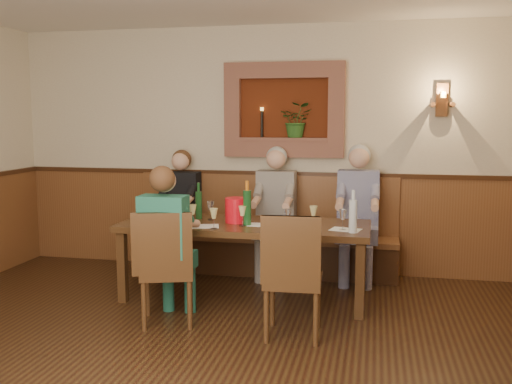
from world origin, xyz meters
TOP-DOWN VIEW (x-y plane):
  - ground_plane at (0.00, 0.00)m, footprint 6.00×6.00m
  - room_shell at (0.00, 0.00)m, footprint 6.04×6.04m
  - wainscoting at (0.00, -0.00)m, footprint 6.02×6.02m
  - wall_niche at (0.24, 2.94)m, footprint 1.36×0.30m
  - wall_sconce at (1.90, 2.93)m, footprint 0.25×0.20m
  - dining_table at (0.00, 1.85)m, footprint 2.40×0.90m
  - bench at (0.00, 2.79)m, footprint 3.00×0.45m
  - chair_near_left at (-0.49, 1.03)m, footprint 0.55×0.55m
  - chair_near_right at (0.60, 0.95)m, footprint 0.48×0.48m
  - person_bench_left at (-0.96, 2.69)m, footprint 0.41×0.50m
  - person_bench_mid at (0.15, 2.69)m, footprint 0.43×0.53m
  - person_bench_right at (1.05, 2.69)m, footprint 0.44×0.54m
  - person_chair_front at (-0.50, 1.07)m, footprint 0.40×0.49m
  - spittoon_bucket at (-0.09, 1.87)m, footprint 0.22×0.22m
  - wine_bottle_green_a at (0.05, 1.74)m, footprint 0.09×0.09m
  - wine_bottle_green_b at (-0.51, 1.98)m, footprint 0.07×0.07m
  - water_bottle at (1.04, 1.60)m, footprint 0.09×0.09m
  - tasting_sheet_a at (-0.75, 1.61)m, footprint 0.27×0.21m
  - tasting_sheet_b at (0.19, 1.78)m, footprint 0.26×0.19m
  - tasting_sheet_c at (0.98, 1.71)m, footprint 0.30×0.25m
  - tasting_sheet_d at (-0.35, 1.60)m, footprint 0.34×0.29m
  - wine_glass_0 at (0.01, 1.70)m, footprint 0.08×0.08m
  - wine_glass_1 at (-0.48, 1.68)m, footprint 0.08×0.08m
  - wine_glass_2 at (-0.72, 1.96)m, footprint 0.08×0.08m
  - wine_glass_3 at (-0.37, 1.95)m, footprint 0.08×0.08m
  - wine_glass_4 at (0.95, 1.69)m, footprint 0.08×0.08m
  - wine_glass_5 at (0.67, 1.84)m, footprint 0.08×0.08m
  - wine_glass_6 at (0.45, 1.60)m, footprint 0.08×0.08m
  - wine_glass_7 at (-0.21, 1.51)m, footprint 0.08×0.08m

SIDE VIEW (x-z plane):
  - ground_plane at x=0.00m, z-range 0.00..0.00m
  - chair_near_left at x=-0.49m, z-range -0.21..0.79m
  - chair_near_right at x=0.60m, z-range -0.21..0.81m
  - bench at x=0.00m, z-range -0.23..0.88m
  - person_chair_front at x=-0.50m, z-range -0.12..1.25m
  - person_bench_left at x=-0.96m, z-range -0.12..1.28m
  - wainscoting at x=0.00m, z-range 0.01..1.16m
  - person_bench_mid at x=0.15m, z-range -0.12..1.32m
  - person_bench_right at x=1.05m, z-range -0.12..1.35m
  - dining_table at x=0.00m, z-range 0.30..1.05m
  - tasting_sheet_a at x=-0.75m, z-range 0.75..0.75m
  - tasting_sheet_b at x=0.19m, z-range 0.75..0.75m
  - tasting_sheet_c at x=0.98m, z-range 0.75..0.75m
  - tasting_sheet_d at x=-0.35m, z-range 0.75..0.75m
  - wine_glass_0 at x=0.01m, z-range 0.75..0.94m
  - wine_glass_1 at x=-0.48m, z-range 0.75..0.94m
  - wine_glass_2 at x=-0.72m, z-range 0.75..0.94m
  - wine_glass_3 at x=-0.37m, z-range 0.75..0.94m
  - wine_glass_4 at x=0.95m, z-range 0.75..0.94m
  - wine_glass_5 at x=0.67m, z-range 0.75..0.94m
  - wine_glass_6 at x=0.45m, z-range 0.75..0.94m
  - wine_glass_7 at x=-0.21m, z-range 0.75..0.94m
  - spittoon_bucket at x=-0.09m, z-range 0.75..0.99m
  - wine_bottle_green_b at x=-0.51m, z-range 0.71..1.08m
  - water_bottle at x=1.04m, z-range 0.71..1.10m
  - wine_bottle_green_a at x=0.05m, z-range 0.71..1.14m
  - wall_niche at x=0.24m, z-range 1.28..2.34m
  - room_shell at x=0.00m, z-range 0.48..3.30m
  - wall_sconce at x=1.90m, z-range 1.77..2.12m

